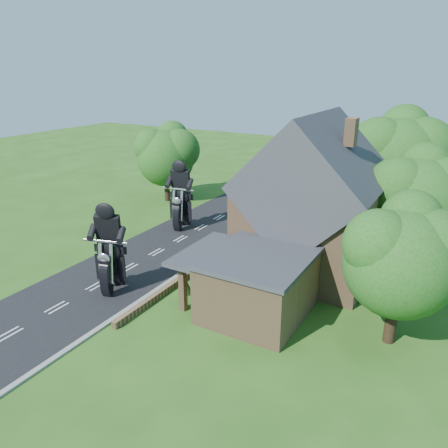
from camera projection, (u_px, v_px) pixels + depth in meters
The scene contains 19 objects.
ground at pixel (129, 268), 29.43m from camera, with size 120.00×120.00×0.00m, color #275417.
road at pixel (129, 268), 29.42m from camera, with size 7.00×80.00×0.02m, color black.
kerb at pixel (173, 279), 27.69m from camera, with size 0.30×80.00×0.12m, color gray.
garden_wall at pixel (221, 252), 31.42m from camera, with size 0.30×22.00×0.40m, color #8A6746.
house at pixel (312, 206), 27.92m from camera, with size 9.54×8.64×10.24m.
annex at pixel (256, 283), 23.54m from camera, with size 7.05×5.94×3.44m.
tree_annex_side at pixel (410, 255), 19.88m from camera, with size 5.64×5.20×7.48m.
tree_house_right at pixel (423, 197), 26.88m from camera, with size 6.51×6.00×8.40m.
tree_behind_house at pixel (403, 156), 33.82m from camera, with size 7.81×7.20×10.08m.
tree_behind_left at pixel (330, 153), 37.61m from camera, with size 6.94×6.40×9.16m.
tree_far_road at pixel (169, 153), 42.50m from camera, with size 6.08×5.60×7.84m.
shrub_a at pixel (185, 285), 25.94m from camera, with size 0.90×0.90×1.10m, color #133310.
shrub_b at pixel (207, 269), 27.98m from camera, with size 0.90×0.90×1.10m, color #133310.
shrub_c at pixel (226, 255), 30.01m from camera, with size 0.90×0.90×1.10m, color #133310.
shrub_d at pixel (258, 233), 34.09m from camera, with size 0.90×0.90×1.10m, color #133310.
shrub_e at pixel (271, 223), 36.13m from camera, with size 0.90×0.90×1.10m, color #133310.
shrub_f at pixel (283, 215), 38.17m from camera, with size 0.90×0.90×1.10m, color #133310.
motorcycle_lead at pixel (113, 278), 26.15m from camera, with size 0.45×1.80×1.67m, color black, non-canonical shape.
motorcycle_follow at pixel (182, 218), 36.36m from camera, with size 0.47×1.86×1.73m, color black, non-canonical shape.
Camera 1 is at (18.87, -19.92, 12.77)m, focal length 35.00 mm.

